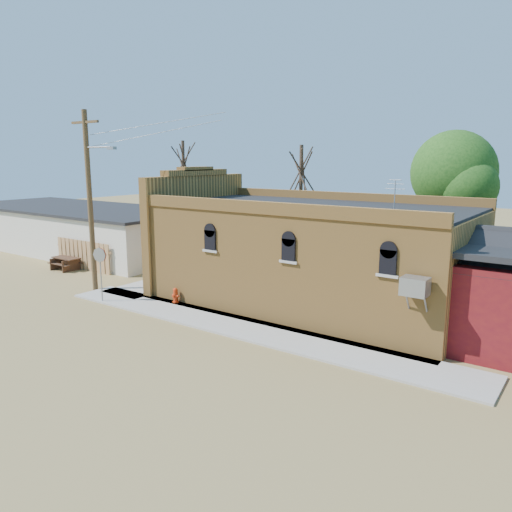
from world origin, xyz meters
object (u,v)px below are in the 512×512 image
Objects in this scene: brick_bar at (304,254)px; picnic_table at (66,262)px; utility_pole at (90,197)px; trash_barrel at (163,281)px; fire_hydrant at (175,295)px; stop_sign at (100,260)px.

brick_bar reaches higher than picnic_table.
picnic_table is (-5.52, 2.00, -4.27)m from utility_pole.
fire_hydrant is at bearing -32.06° from trash_barrel.
utility_pole reaches higher than fire_hydrant.
stop_sign is 3.20× the size of trash_barrel.
picnic_table is at bearing -171.47° from brick_bar.
stop_sign is (-3.03, -1.80, 1.61)m from fire_hydrant.
brick_bar is 9.48m from stop_sign.
brick_bar is 20.61× the size of trash_barrel.
brick_bar is at bearing 30.95° from fire_hydrant.
utility_pole is 4.81× the size of picnic_table.
utility_pole reaches higher than picnic_table.
trash_barrel is at bearing 140.62° from fire_hydrant.
picnic_table is at bearing 164.54° from stop_sign.
picnic_table is (-8.36, -0.01, 0.02)m from trash_barrel.
utility_pole is (-9.79, -4.29, 2.43)m from brick_bar.
trash_barrel is (-2.26, 1.41, 0.05)m from fire_hydrant.
utility_pole is 3.54× the size of stop_sign.
brick_bar is at bearing 23.69° from utility_pole.
brick_bar reaches higher than trash_barrel.
fire_hydrant is 3.87m from stop_sign.
stop_sign reaches higher than trash_barrel.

